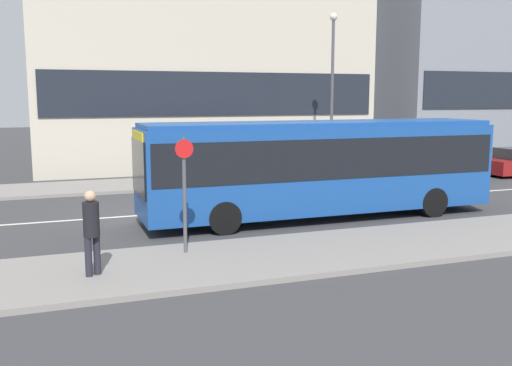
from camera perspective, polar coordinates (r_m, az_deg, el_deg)
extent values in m
plane|color=#3A3A3D|center=(19.25, -10.96, -3.17)|extent=(120.00, 120.00, 0.00)
cube|color=gray|center=(13.27, -6.62, -8.15)|extent=(44.00, 3.50, 0.13)
cube|color=gray|center=(25.34, -13.21, -0.26)|extent=(44.00, 3.50, 0.13)
cube|color=silver|center=(19.25, -10.96, -3.16)|extent=(41.80, 0.16, 0.01)
cube|color=beige|center=(31.50, -4.84, 14.83)|extent=(18.09, 4.16, 14.60)
cube|color=#1E232D|center=(29.29, -3.66, 8.88)|extent=(17.37, 0.08, 2.20)
cube|color=gray|center=(42.46, 24.24, 13.13)|extent=(18.00, 4.91, 15.51)
cube|color=#194793|center=(18.40, 6.37, 1.57)|extent=(11.46, 2.57, 2.65)
cube|color=black|center=(18.36, 6.39, 2.80)|extent=(11.23, 2.60, 1.22)
cube|color=#194793|center=(18.28, 6.45, 5.91)|extent=(11.29, 2.36, 0.14)
cube|color=black|center=(16.65, -11.66, 1.53)|extent=(0.05, 2.26, 1.59)
cube|color=yellow|center=(16.56, -11.75, 4.54)|extent=(0.04, 1.80, 0.32)
cylinder|color=black|center=(16.22, -3.18, -3.50)|extent=(0.96, 0.28, 0.96)
cylinder|color=black|center=(18.43, -5.29, -2.05)|extent=(0.96, 0.28, 0.96)
cylinder|color=black|center=(19.46, 17.29, -1.84)|extent=(0.96, 0.28, 0.96)
cylinder|color=black|center=(21.33, 13.50, -0.79)|extent=(0.96, 0.28, 0.96)
cube|color=navy|center=(28.02, 17.91, 1.25)|extent=(4.00, 1.85, 0.68)
cube|color=#21262B|center=(27.87, 17.78, 2.54)|extent=(2.20, 1.63, 0.59)
cylinder|color=black|center=(28.18, 20.93, 0.76)|extent=(0.60, 0.18, 0.60)
cylinder|color=black|center=(29.46, 18.80, 1.19)|extent=(0.60, 0.18, 0.60)
cylinder|color=black|center=(26.63, 16.88, 0.53)|extent=(0.60, 0.18, 0.60)
cylinder|color=black|center=(27.98, 14.84, 0.99)|extent=(0.60, 0.18, 0.60)
cylinder|color=black|center=(31.08, 22.41, 1.36)|extent=(0.60, 0.18, 0.60)
cylinder|color=#23232D|center=(12.67, -15.62, -6.94)|extent=(0.15, 0.15, 0.85)
cylinder|color=#23232D|center=(12.57, -16.41, -7.09)|extent=(0.15, 0.15, 0.85)
cylinder|color=black|center=(12.43, -16.16, -3.50)|extent=(0.34, 0.34, 0.74)
sphere|color=tan|center=(12.34, -16.26, -1.28)|extent=(0.24, 0.24, 0.24)
cylinder|color=#4C4C51|center=(13.78, -7.16, -1.26)|extent=(0.09, 0.09, 2.80)
cylinder|color=red|center=(13.58, -7.19, 3.41)|extent=(0.44, 0.03, 0.44)
cylinder|color=#4C4C51|center=(27.38, 7.60, 8.33)|extent=(0.14, 0.14, 7.29)
sphere|color=silver|center=(27.62, 7.77, 16.14)|extent=(0.36, 0.36, 0.36)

